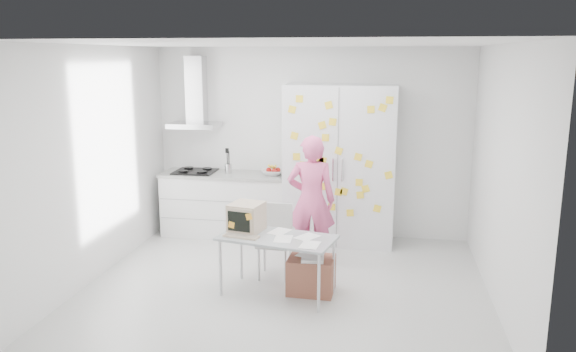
% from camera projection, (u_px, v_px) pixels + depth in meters
% --- Properties ---
extents(floor, '(4.50, 4.00, 0.02)m').
position_uv_depth(floor, '(286.00, 286.00, 6.43)').
color(floor, silver).
rests_on(floor, ground).
extents(walls, '(4.52, 4.01, 2.70)m').
position_uv_depth(walls, '(296.00, 158.00, 6.84)').
color(walls, white).
rests_on(walls, ground).
extents(ceiling, '(4.50, 4.00, 0.02)m').
position_uv_depth(ceiling, '(286.00, 44.00, 5.86)').
color(ceiling, white).
rests_on(ceiling, walls).
extents(counter_run, '(1.84, 0.63, 1.28)m').
position_uv_depth(counter_run, '(226.00, 203.00, 8.17)').
color(counter_run, white).
rests_on(counter_run, ground).
extents(range_hood, '(0.70, 0.48, 1.01)m').
position_uv_depth(range_hood, '(196.00, 100.00, 8.06)').
color(range_hood, silver).
rests_on(range_hood, walls).
extents(tall_cabinet, '(1.50, 0.68, 2.20)m').
position_uv_depth(tall_cabinet, '(340.00, 165.00, 7.73)').
color(tall_cabinet, silver).
rests_on(tall_cabinet, ground).
extents(person, '(0.63, 0.44, 1.64)m').
position_uv_depth(person, '(311.00, 201.00, 6.95)').
color(person, '#F05D97').
rests_on(person, ground).
extents(desk, '(1.33, 0.85, 0.98)m').
position_uv_depth(desk, '(257.00, 226.00, 6.16)').
color(desk, '#A7AEB1').
rests_on(desk, ground).
extents(chair, '(0.39, 0.39, 0.86)m').
position_uv_depth(chair, '(276.00, 236.00, 6.65)').
color(chair, beige).
rests_on(chair, ground).
extents(cardboard_box, '(0.51, 0.42, 0.44)m').
position_uv_depth(cardboard_box, '(311.00, 274.00, 6.21)').
color(cardboard_box, '#91543E').
rests_on(cardboard_box, ground).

